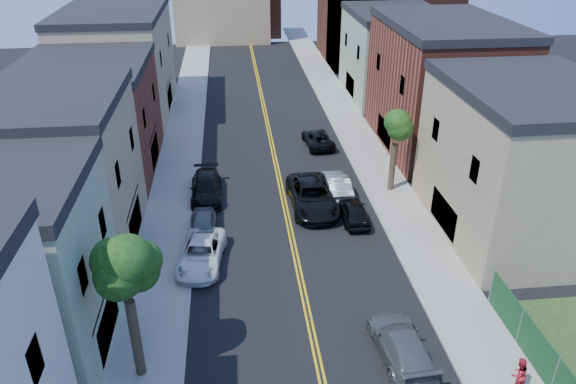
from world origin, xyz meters
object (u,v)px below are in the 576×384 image
object	(u,v)px
dark_car_right_far	(318,139)
black_suv_lane	(312,196)
grey_car_left	(203,227)
grey_car_right	(401,345)
black_car_right	(354,211)
silver_car_right	(336,185)
black_car_left	(206,188)
white_pickup	(201,253)
pedestrian_right	(519,374)

from	to	relation	value
dark_car_right_far	black_suv_lane	bearing A→B (deg)	73.97
grey_car_left	grey_car_right	size ratio (longest dim) A/B	0.83
black_car_right	silver_car_right	bearing A→B (deg)	-82.48
black_car_left	dark_car_right_far	world-z (taller)	black_car_left
white_pickup	black_car_right	size ratio (longest dim) A/B	1.27
silver_car_right	black_suv_lane	size ratio (longest dim) A/B	0.72
white_pickup	grey_car_left	size ratio (longest dim) A/B	1.23
black_car_right	pedestrian_right	world-z (taller)	pedestrian_right
grey_car_right	white_pickup	bearing A→B (deg)	-45.58
silver_car_right	dark_car_right_far	size ratio (longest dim) A/B	0.98
white_pickup	pedestrian_right	xyz separation A→B (m)	(13.62, -10.86, 0.24)
pedestrian_right	grey_car_left	bearing A→B (deg)	-57.58
black_suv_lane	black_car_left	bearing A→B (deg)	160.46
dark_car_right_far	black_car_right	bearing A→B (deg)	86.60
dark_car_right_far	black_car_left	bearing A→B (deg)	37.22
black_car_left	grey_car_right	bearing A→B (deg)	-61.78
grey_car_left	pedestrian_right	bearing A→B (deg)	-45.18
black_car_right	pedestrian_right	size ratio (longest dim) A/B	2.51
black_car_right	dark_car_right_far	bearing A→B (deg)	-87.91
black_suv_lane	grey_car_left	bearing A→B (deg)	-159.60
grey_car_left	dark_car_right_far	size ratio (longest dim) A/B	0.90
grey_car_left	silver_car_right	bearing A→B (deg)	27.13
silver_car_right	pedestrian_right	world-z (taller)	pedestrian_right
black_suv_lane	grey_car_right	bearing A→B (deg)	-84.12
grey_car_left	black_car_left	bearing A→B (deg)	89.10
black_car_left	silver_car_right	bearing A→B (deg)	-4.10
pedestrian_right	black_car_left	bearing A→B (deg)	-66.95
grey_car_left	black_car_left	distance (m)	5.32
grey_car_left	dark_car_right_far	xyz separation A→B (m)	(9.45, 13.81, -0.07)
white_pickup	pedestrian_right	distance (m)	17.42
dark_car_right_far	pedestrian_right	bearing A→B (deg)	93.61
white_pickup	black_car_left	distance (m)	8.21
white_pickup	black_car_left	bearing A→B (deg)	97.03
black_car_right	black_suv_lane	distance (m)	3.17
grey_car_left	black_suv_lane	size ratio (longest dim) A/B	0.66
silver_car_right	black_car_right	bearing A→B (deg)	95.88
dark_car_right_far	pedestrian_right	size ratio (longest dim) A/B	2.88
silver_car_right	black_suv_lane	world-z (taller)	black_suv_lane
black_car_right	silver_car_right	xyz separation A→B (m)	(-0.46, 3.75, 0.06)
white_pickup	dark_car_right_far	world-z (taller)	white_pickup
white_pickup	black_car_left	world-z (taller)	black_car_left
grey_car_left	dark_car_right_far	distance (m)	16.74
black_car_left	black_suv_lane	distance (m)	7.61
grey_car_right	black_suv_lane	world-z (taller)	black_suv_lane
dark_car_right_far	white_pickup	bearing A→B (deg)	55.49
black_suv_lane	silver_car_right	bearing A→B (deg)	39.50
silver_car_right	black_suv_lane	xyz separation A→B (m)	(-2.00, -1.76, 0.13)
black_car_right	pedestrian_right	xyz separation A→B (m)	(3.82, -14.77, 0.27)
black_car_left	black_suv_lane	size ratio (longest dim) A/B	0.81
black_car_left	black_suv_lane	world-z (taller)	black_suv_lane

